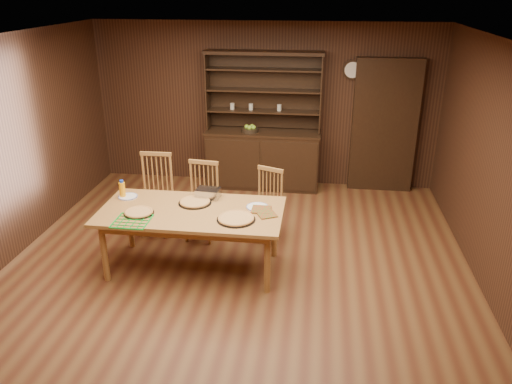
# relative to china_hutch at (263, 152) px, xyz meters

# --- Properties ---
(floor) EXTENTS (6.00, 6.00, 0.00)m
(floor) POSITION_rel_china_hutch_xyz_m (0.00, -2.75, -0.60)
(floor) COLOR brown
(floor) RESTS_ON ground
(room_shell) EXTENTS (6.00, 6.00, 6.00)m
(room_shell) POSITION_rel_china_hutch_xyz_m (0.00, -2.75, 0.98)
(room_shell) COLOR silver
(room_shell) RESTS_ON floor
(china_hutch) EXTENTS (1.84, 0.52, 2.17)m
(china_hutch) POSITION_rel_china_hutch_xyz_m (0.00, 0.00, 0.00)
(china_hutch) COLOR black
(china_hutch) RESTS_ON floor
(doorway) EXTENTS (1.00, 0.18, 2.10)m
(doorway) POSITION_rel_china_hutch_xyz_m (1.90, 0.15, 0.45)
(doorway) COLOR black
(doorway) RESTS_ON floor
(wall_clock) EXTENTS (0.30, 0.05, 0.30)m
(wall_clock) POSITION_rel_china_hutch_xyz_m (1.35, 0.20, 1.30)
(wall_clock) COLOR black
(wall_clock) RESTS_ON room_shell
(dining_table) EXTENTS (2.08, 1.04, 0.75)m
(dining_table) POSITION_rel_china_hutch_xyz_m (-0.50, -2.67, 0.08)
(dining_table) COLOR #A57039
(dining_table) RESTS_ON floor
(chair_left) EXTENTS (0.45, 0.43, 1.08)m
(chair_left) POSITION_rel_china_hutch_xyz_m (-1.22, -1.77, -0.02)
(chair_left) COLOR #9D6C35
(chair_left) RESTS_ON floor
(chair_center) EXTENTS (0.46, 0.44, 1.02)m
(chair_center) POSITION_rel_china_hutch_xyz_m (-0.57, -1.85, -0.05)
(chair_center) COLOR #9D6C35
(chair_center) RESTS_ON floor
(chair_right) EXTENTS (0.49, 0.48, 0.94)m
(chair_right) POSITION_rel_china_hutch_xyz_m (0.26, -1.76, -0.10)
(chair_right) COLOR #9D6C35
(chair_right) RESTS_ON floor
(pizza_left) EXTENTS (0.33, 0.33, 0.04)m
(pizza_left) POSITION_rel_china_hutch_xyz_m (-1.06, -2.84, 0.17)
(pizza_left) COLOR black
(pizza_left) RESTS_ON dining_table
(pizza_right) EXTENTS (0.42, 0.42, 0.04)m
(pizza_right) POSITION_rel_china_hutch_xyz_m (0.04, -2.86, 0.17)
(pizza_right) COLOR black
(pizza_right) RESTS_ON dining_table
(pizza_center) EXTENTS (0.39, 0.39, 0.04)m
(pizza_center) POSITION_rel_china_hutch_xyz_m (-0.51, -2.48, 0.17)
(pizza_center) COLOR black
(pizza_center) RESTS_ON dining_table
(cooling_rack) EXTENTS (0.46, 0.46, 0.02)m
(cooling_rack) POSITION_rel_china_hutch_xyz_m (-1.06, -3.04, 0.16)
(cooling_rack) COLOR #0CA027
(cooling_rack) RESTS_ON dining_table
(plate_left) EXTENTS (0.23, 0.23, 0.02)m
(plate_left) POSITION_rel_china_hutch_xyz_m (-1.35, -2.41, 0.16)
(plate_left) COLOR white
(plate_left) RESTS_ON dining_table
(plate_right) EXTENTS (0.26, 0.26, 0.02)m
(plate_right) POSITION_rel_china_hutch_xyz_m (0.23, -2.51, 0.16)
(plate_right) COLOR white
(plate_right) RESTS_ON dining_table
(foil_dish) EXTENTS (0.29, 0.22, 0.11)m
(foil_dish) POSITION_rel_china_hutch_xyz_m (-0.39, -2.29, 0.21)
(foil_dish) COLOR silver
(foil_dish) RESTS_ON dining_table
(juice_bottle) EXTENTS (0.07, 0.07, 0.22)m
(juice_bottle) POSITION_rel_china_hutch_xyz_m (-1.40, -2.42, 0.26)
(juice_bottle) COLOR #FFA30D
(juice_bottle) RESTS_ON dining_table
(pot_holder_a) EXTENTS (0.26, 0.26, 0.01)m
(pot_holder_a) POSITION_rel_china_hutch_xyz_m (0.36, -2.69, 0.16)
(pot_holder_a) COLOR #AF1A14
(pot_holder_a) RESTS_ON dining_table
(pot_holder_b) EXTENTS (0.22, 0.22, 0.02)m
(pot_holder_b) POSITION_rel_china_hutch_xyz_m (0.28, -2.58, 0.16)
(pot_holder_b) COLOR #AF1A14
(pot_holder_b) RESTS_ON dining_table
(fruit_bowl) EXTENTS (0.26, 0.26, 0.12)m
(fruit_bowl) POSITION_rel_china_hutch_xyz_m (-0.20, -0.07, 0.39)
(fruit_bowl) COLOR black
(fruit_bowl) RESTS_ON china_hutch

